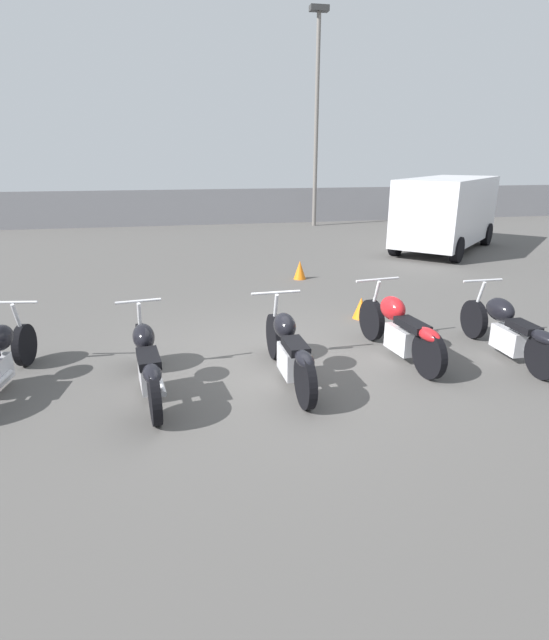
# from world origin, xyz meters

# --- Properties ---
(ground_plane) EXTENTS (60.00, 60.00, 0.00)m
(ground_plane) POSITION_xyz_m (0.00, 0.00, 0.00)
(ground_plane) COLOR #514F4C
(fence_back) EXTENTS (40.00, 0.04, 1.45)m
(fence_back) POSITION_xyz_m (0.00, 15.02, 0.72)
(fence_back) COLOR gray
(fence_back) RESTS_ON ground_plane
(light_pole_left) EXTENTS (0.70, 0.35, 7.98)m
(light_pole_left) POSITION_xyz_m (4.49, 13.83, 4.68)
(light_pole_left) COLOR slate
(light_pole_left) RESTS_ON ground_plane
(motorcycle_slot_1) EXTENTS (0.61, 2.19, 1.00)m
(motorcycle_slot_1) POSITION_xyz_m (-1.68, -0.60, 0.42)
(motorcycle_slot_1) COLOR black
(motorcycle_slot_1) RESTS_ON ground_plane
(motorcycle_slot_2) EXTENTS (0.68, 2.18, 1.01)m
(motorcycle_slot_2) POSITION_xyz_m (0.07, -0.58, 0.43)
(motorcycle_slot_2) COLOR black
(motorcycle_slot_2) RESTS_ON ground_plane
(motorcycle_slot_3) EXTENTS (0.71, 2.15, 1.01)m
(motorcycle_slot_3) POSITION_xyz_m (1.79, -0.13, 0.44)
(motorcycle_slot_3) COLOR black
(motorcycle_slot_3) RESTS_ON ground_plane
(motorcycle_slot_4) EXTENTS (0.64, 2.18, 0.98)m
(motorcycle_slot_4) POSITION_xyz_m (3.32, -0.40, 0.42)
(motorcycle_slot_4) COLOR black
(motorcycle_slot_4) RESTS_ON ground_plane
(parked_van) EXTENTS (4.58, 4.50, 2.14)m
(parked_van) POSITION_xyz_m (6.85, 7.61, 1.19)
(parked_van) COLOR silver
(parked_van) RESTS_ON ground_plane
(traffic_cone_near) EXTENTS (0.29, 0.29, 0.38)m
(traffic_cone_near) POSITION_xyz_m (1.92, 1.71, 0.19)
(traffic_cone_near) COLOR orange
(traffic_cone_near) RESTS_ON ground_plane
(traffic_cone_far) EXTENTS (0.29, 0.29, 0.44)m
(traffic_cone_far) POSITION_xyz_m (1.59, 4.82, 0.22)
(traffic_cone_far) COLOR orange
(traffic_cone_far) RESTS_ON ground_plane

